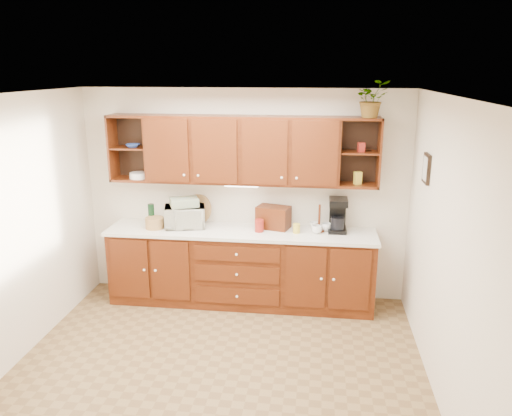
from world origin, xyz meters
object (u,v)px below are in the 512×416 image
(coffee_maker, at_px, (338,215))
(microwave, at_px, (185,217))
(potted_plant, at_px, (372,99))
(bread_box, at_px, (273,217))

(coffee_maker, bearing_deg, microwave, -177.62)
(microwave, relative_size, potted_plant, 1.17)
(bread_box, height_order, coffee_maker, coffee_maker)
(microwave, relative_size, coffee_maker, 1.19)
(microwave, distance_m, potted_plant, 2.58)
(bread_box, xyz_separation_m, coffee_maker, (0.77, -0.02, 0.06))
(coffee_maker, relative_size, potted_plant, 0.99)
(bread_box, bearing_deg, microwave, -159.13)
(microwave, xyz_separation_m, potted_plant, (2.16, 0.03, 1.42))
(coffee_maker, distance_m, potted_plant, 1.40)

